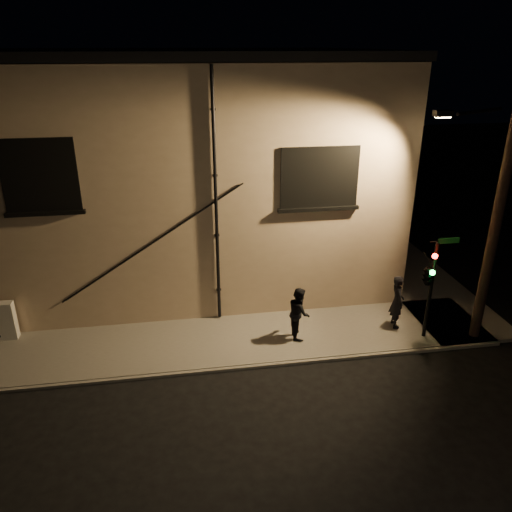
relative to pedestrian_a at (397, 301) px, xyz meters
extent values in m
plane|color=black|center=(-4.04, -1.42, -1.05)|extent=(90.00, 90.00, 0.00)
cube|color=#615D58|center=(-7.04, 0.08, -0.99)|extent=(20.00, 3.00, 0.12)
cube|color=#615D58|center=(2.46, 6.58, -0.99)|extent=(3.00, 16.00, 0.12)
cube|color=tan|center=(-7.04, 7.58, 3.20)|extent=(16.00, 12.00, 8.50)
cube|color=black|center=(-7.04, 7.58, 7.60)|extent=(16.20, 12.20, 0.30)
cube|color=black|center=(-11.04, 1.56, 4.35)|extent=(2.20, 0.10, 2.20)
cube|color=black|center=(-11.04, 1.57, 4.35)|extent=(1.98, 0.05, 1.98)
cube|color=black|center=(-2.44, 1.56, 3.95)|extent=(2.60, 0.10, 2.00)
cube|color=#A5B28C|center=(-2.44, 1.57, 3.95)|extent=(2.38, 0.05, 1.78)
cylinder|color=black|center=(-5.84, 1.50, 3.26)|extent=(0.11, 0.11, 8.30)
cylinder|color=black|center=(-8.04, 1.53, 1.95)|extent=(5.96, 0.04, 3.75)
cylinder|color=black|center=(-7.92, 1.53, 2.01)|extent=(5.96, 0.04, 3.75)
imported|color=black|center=(0.00, 0.00, 0.00)|extent=(0.52, 0.72, 1.86)
imported|color=black|center=(-3.39, -0.11, -0.06)|extent=(0.71, 0.88, 1.74)
cylinder|color=black|center=(0.70, -0.76, 0.72)|extent=(0.12, 0.12, 3.29)
imported|color=black|center=(0.48, -0.88, 1.41)|extent=(0.84, 2.03, 0.80)
sphere|color=#FF140C|center=(0.50, -1.06, 2.06)|extent=(0.17, 0.17, 0.17)
sphere|color=#14FF3F|center=(0.50, -1.06, 1.51)|extent=(0.17, 0.17, 0.17)
cube|color=#0C4C1E|center=(1.05, -0.76, 2.41)|extent=(0.70, 0.03, 0.18)
cylinder|color=black|center=(2.37, -0.97, 2.84)|extent=(0.32, 0.32, 7.77)
cylinder|color=black|center=(1.57, -0.42, 6.18)|extent=(1.97, 1.07, 0.10)
cube|color=black|center=(0.77, 0.13, 6.07)|extent=(0.55, 0.28, 0.18)
cube|color=#FFC672|center=(0.77, 0.13, 5.97)|extent=(0.42, 0.20, 0.04)
camera|label=1|loc=(-7.02, -13.80, 7.94)|focal=35.00mm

